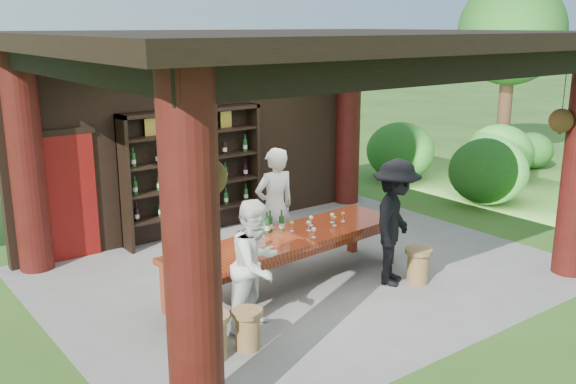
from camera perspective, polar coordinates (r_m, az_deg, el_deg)
ground at (r=9.69m, az=1.44°, el=-7.07°), size 90.00×90.00×0.00m
pavilion at (r=9.44m, az=-0.17°, el=5.79°), size 7.50×6.00×3.60m
wine_shelf at (r=11.06m, az=-8.43°, el=1.61°), size 2.53×0.38×2.23m
tasting_table at (r=8.94m, az=0.03°, el=-4.60°), size 3.79×1.27×0.75m
stool_near_left at (r=7.45m, az=-3.61°, el=-12.00°), size 0.36×0.36×0.47m
stool_near_right at (r=9.38m, az=11.48°, el=-6.36°), size 0.39×0.39×0.51m
stool_far_left at (r=7.27m, az=-6.73°, el=-12.53°), size 0.40×0.40×0.52m
host at (r=9.67m, az=-1.18°, el=-1.38°), size 0.70×0.48×1.83m
guest_woman at (r=7.70m, az=-2.85°, el=-6.53°), size 0.95×0.85×1.62m
guest_man at (r=9.11m, az=9.52°, el=-2.69°), size 1.34×1.20×1.80m
table_bottles at (r=9.03m, az=-1.35°, el=-2.62°), size 0.31×0.16×0.31m
table_glasses at (r=9.17m, az=2.07°, el=-2.88°), size 1.67×0.51×0.15m
napkin_basket at (r=8.48m, az=-3.08°, el=-4.40°), size 0.27×0.20×0.14m
shrubs at (r=11.26m, az=10.80°, el=-1.21°), size 16.88×8.30×1.36m
trees at (r=12.88m, az=12.30°, el=13.36°), size 20.57×8.94×4.80m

